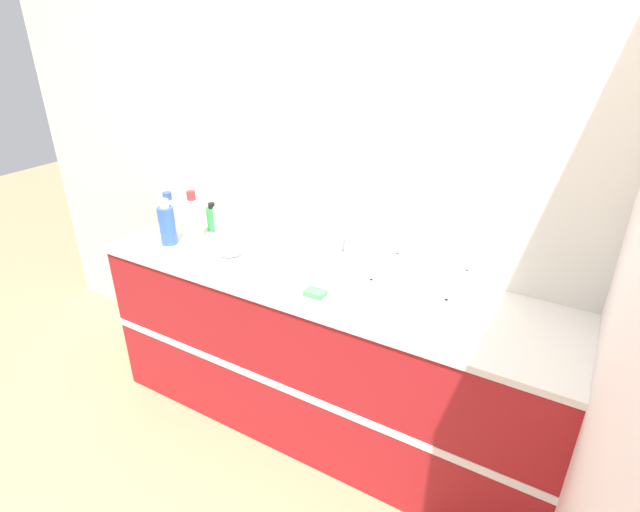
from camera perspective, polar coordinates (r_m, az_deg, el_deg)
ground_plane at (r=2.69m, az=-3.15°, el=-22.08°), size 12.00×12.00×0.00m
wall_back at (r=2.43m, az=4.15°, el=9.27°), size 4.68×0.06×2.60m
wall_right at (r=1.91m, az=32.47°, el=0.19°), size 0.06×2.58×2.60m
counter_cabinet at (r=2.56m, az=0.25°, el=-11.17°), size 2.31×0.61×0.90m
sink at (r=2.36m, az=1.32°, el=-1.35°), size 0.50×0.37×0.27m
paper_towel_roll at (r=2.52m, az=-10.41°, el=2.86°), size 0.13×0.13×0.25m
dish_rack at (r=2.15m, az=11.14°, el=-4.07°), size 0.32×0.29×0.13m
bottle_green at (r=2.85m, az=-12.16°, el=4.24°), size 0.07×0.07×0.16m
bottle_clear at (r=2.89m, az=-16.80°, el=4.61°), size 0.09×0.09×0.23m
bottle_blue at (r=2.72m, az=-17.07°, el=3.48°), size 0.08×0.08×0.25m
bottle_white_spray at (r=2.74m, az=-14.24°, el=4.22°), size 0.08×0.08×0.27m
sponge at (r=2.16m, az=-0.58°, el=-4.27°), size 0.09×0.06×0.02m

